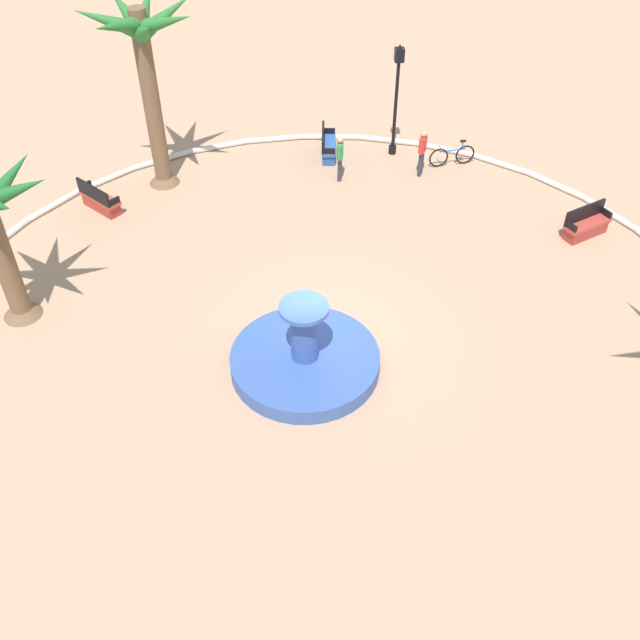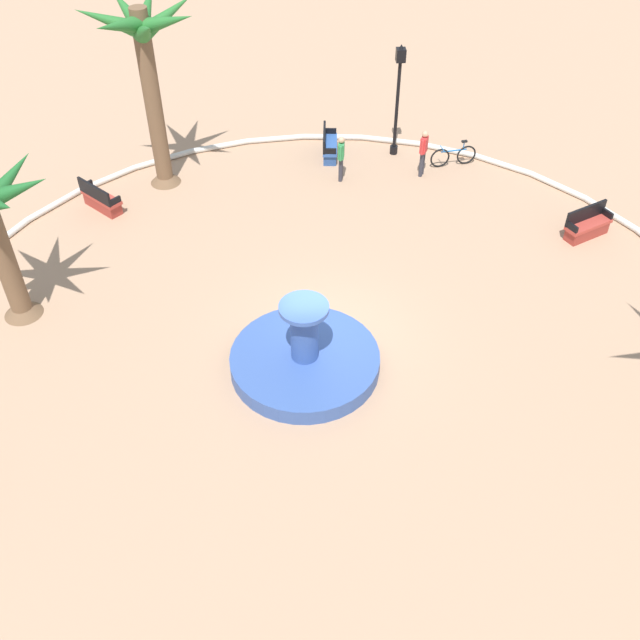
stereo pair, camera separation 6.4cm
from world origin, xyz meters
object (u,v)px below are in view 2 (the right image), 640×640
bicycle_red_frame (453,156)px  person_cyclist_helmet (423,151)px  bench_southeast (101,200)px  bench_southwest (329,147)px  lamppost (398,92)px  palm_tree_near_fountain (146,57)px  person_cyclist_photo (341,156)px  bench_north (587,227)px  fountain (305,359)px

bicycle_red_frame → person_cyclist_helmet: (1.24, 0.57, 0.57)m
bench_southeast → person_cyclist_helmet: person_cyclist_helmet is taller
bench_southwest → lamppost: lamppost is taller
palm_tree_near_fountain → bench_southeast: bearing=38.6°
person_cyclist_photo → bench_north: bearing=152.3°
bench_southeast → bench_southwest: bearing=-159.1°
lamppost → bicycle_red_frame: 3.00m
bench_southwest → lamppost: size_ratio=0.40×
person_cyclist_helmet → bench_north: bearing=138.6°
fountain → person_cyclist_helmet: (-4.62, -9.21, 0.65)m
bench_north → bench_southwest: (7.69, -5.57, 0.00)m
palm_tree_near_fountain → person_cyclist_photo: size_ratio=3.78×
fountain → lamppost: 11.64m
palm_tree_near_fountain → bench_southeast: palm_tree_near_fountain is taller
lamppost → person_cyclist_helmet: lamppost is taller
palm_tree_near_fountain → person_cyclist_photo: palm_tree_near_fountain is taller
bench_southwest → person_cyclist_photo: person_cyclist_photo is taller
person_cyclist_photo → person_cyclist_helmet: bearing=-177.7°
bench_north → bicycle_red_frame: size_ratio=0.97×
palm_tree_near_fountain → person_cyclist_helmet: palm_tree_near_fountain is taller
bench_southwest → bicycle_red_frame: bench_southwest is taller
fountain → bench_north: bearing=-150.5°
fountain → bench_north: fountain is taller
fountain → lamppost: bearing=-109.7°
bench_southeast → bicycle_red_frame: bench_southeast is taller
bicycle_red_frame → person_cyclist_photo: size_ratio=1.04×
bicycle_red_frame → person_cyclist_photo: bearing=9.5°
bicycle_red_frame → lamppost: bearing=-26.8°
palm_tree_near_fountain → bench_north: 14.73m
bench_north → bicycle_red_frame: 5.65m
fountain → person_cyclist_photo: 9.28m
palm_tree_near_fountain → person_cyclist_helmet: size_ratio=3.67×
lamppost → fountain: bearing=70.3°
bench_southeast → palm_tree_near_fountain: bearing=-141.4°
palm_tree_near_fountain → bench_north: bearing=162.9°
palm_tree_near_fountain → fountain: bearing=115.0°
palm_tree_near_fountain → bench_southwest: palm_tree_near_fountain is taller
bench_north → person_cyclist_photo: (7.42, -3.90, 0.58)m
fountain → bench_north: (-9.17, -5.19, 0.04)m
palm_tree_near_fountain → lamppost: palm_tree_near_fountain is taller
bench_north → lamppost: (5.30, -5.59, 2.04)m
bench_southwest → palm_tree_near_fountain: bearing=13.7°
palm_tree_near_fountain → bench_southeast: 4.81m
palm_tree_near_fountain → bench_southwest: size_ratio=3.80×
bench_southeast → lamppost: bearing=-163.6°
person_cyclist_photo → palm_tree_near_fountain: bearing=-2.4°
lamppost → bicycle_red_frame: (-1.99, 1.01, -2.00)m
bench_southeast → bench_north: bearing=170.5°
palm_tree_near_fountain → person_cyclist_photo: (-6.10, 0.26, -3.53)m
bench_southwest → bicycle_red_frame: 4.49m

